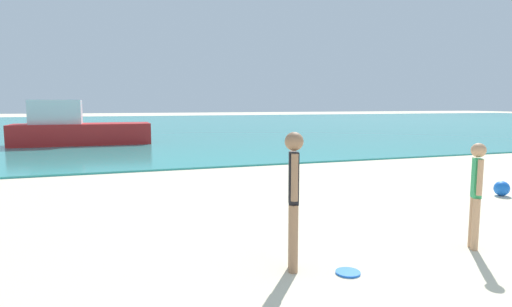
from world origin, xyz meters
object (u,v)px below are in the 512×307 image
(frisbee, at_px, (348,273))
(person_distant, at_px, (476,189))
(boat_near, at_px, (77,129))
(beach_ball, at_px, (502,188))
(person_standing, at_px, (294,193))

(frisbee, xyz_separation_m, person_distant, (2.14, 0.19, 0.84))
(boat_near, relative_size, beach_ball, 19.36)
(person_standing, bearing_deg, frisbee, 81.92)
(boat_near, height_order, beach_ball, boat_near)
(person_standing, xyz_separation_m, person_distant, (2.72, -0.13, -0.12))
(frisbee, height_order, person_distant, person_distant)
(frisbee, relative_size, boat_near, 0.05)
(boat_near, bearing_deg, beach_ball, -57.65)
(frisbee, distance_m, beach_ball, 6.14)
(frisbee, bearing_deg, person_distant, 5.18)
(boat_near, bearing_deg, person_distant, -70.43)
(beach_ball, bearing_deg, person_standing, -159.19)
(person_standing, height_order, boat_near, boat_near)
(person_standing, distance_m, beach_ball, 6.60)
(frisbee, xyz_separation_m, boat_near, (-4.16, 18.03, 0.80))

